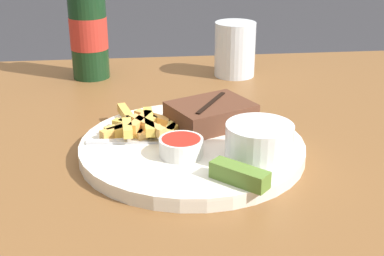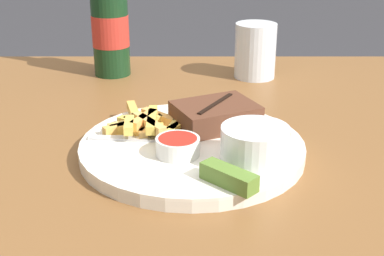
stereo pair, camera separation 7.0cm
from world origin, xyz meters
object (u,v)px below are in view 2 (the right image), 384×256
Objects in this scene: steak_portion at (215,115)px; dipping_sauce_cup at (178,145)px; fork_utensil at (133,139)px; drinking_glass at (255,51)px; pickle_spear at (229,177)px; beer_bottle at (110,29)px; knife_utensil at (194,129)px; coleslaw_cup at (255,143)px; dinner_plate at (192,148)px.

dipping_sauce_cup is at bearing -118.02° from steak_portion.
drinking_glass is (0.20, 0.34, 0.03)m from fork_utensil.
beer_bottle is at bearing 112.25° from pickle_spear.
drinking_glass is at bearing -3.72° from beer_bottle.
steak_portion is 0.36m from beer_bottle.
drinking_glass reaches higher than knife_utensil.
steak_portion is 0.30m from drinking_glass.
steak_portion is 0.04m from knife_utensil.
coleslaw_cup is 0.12m from knife_utensil.
drinking_glass reaches higher than steak_portion.
coleslaw_cup reaches higher than dinner_plate.
beer_bottle is (-0.16, 0.36, 0.08)m from dinner_plate.
drinking_glass is (0.08, 0.46, 0.02)m from pickle_spear.
dipping_sauce_cup is 0.41m from drinking_glass.
beer_bottle is (-0.23, 0.43, 0.05)m from coleslaw_cup.
fork_utensil is at bearing 175.64° from dinner_plate.
pickle_spear is 0.16m from knife_utensil.
drinking_glass is at bearing -17.01° from knife_utensil.
dipping_sauce_cup reaches higher than knife_utensil.
dipping_sauce_cup is (-0.09, 0.02, -0.01)m from coleslaw_cup.
beer_bottle is (-0.19, 0.31, 0.06)m from steak_portion.
drinking_glass is at bearing 70.22° from dipping_sauce_cup.
steak_portion is at bearing 61.98° from dipping_sauce_cup.
dipping_sauce_cup is at bearing 126.95° from pickle_spear.
fork_utensil is at bearing -120.33° from drinking_glass.
dipping_sauce_cup is 0.43m from beer_bottle.
beer_bottle is at bearing 121.61° from steak_portion.
dipping_sauce_cup is 0.22× the size of beer_bottle.
pickle_spear reaches higher than dinner_plate.
dipping_sauce_cup is at bearing -32.12° from fork_utensil.
dinner_plate is 2.22× the size of fork_utensil.
drinking_glass reaches higher than dipping_sauce_cup.
coleslaw_cup is at bearing -13.73° from dipping_sauce_cup.
dipping_sauce_cup reaches higher than dinner_plate.
drinking_glass reaches higher than fork_utensil.
dinner_plate is 2.21× the size of steak_portion.
fork_utensil is 0.81× the size of knife_utensil.
beer_bottle reaches higher than dipping_sauce_cup.
beer_bottle is (-0.08, 0.36, 0.07)m from fork_utensil.
coleslaw_cup reaches higher than dipping_sauce_cup.
steak_portion is 2.05× the size of pickle_spear.
steak_portion reaches higher than dinner_plate.
fork_utensil is (-0.06, 0.04, -0.01)m from dipping_sauce_cup.
knife_utensil is at bearing -110.78° from drinking_glass.
steak_portion is 1.31× the size of drinking_glass.
beer_bottle is at bearing 29.72° from knife_utensil.
dipping_sauce_cup reaches higher than fork_utensil.
knife_utensil is at bearing -64.05° from beer_bottle.
dipping_sauce_cup is 0.41× the size of fork_utensil.
steak_portion is 0.12m from fork_utensil.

